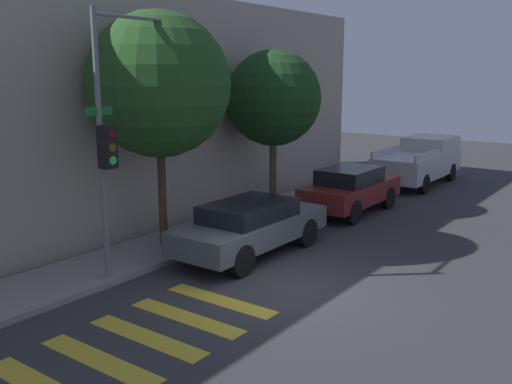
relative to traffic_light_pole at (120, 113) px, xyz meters
name	(u,v)px	position (x,y,z in m)	size (l,w,h in m)	color
ground_plane	(288,290)	(1.49, -3.37, -3.72)	(60.00, 60.00, 0.00)	#333335
sidewalk	(150,251)	(1.49, 0.85, -3.65)	(26.00, 2.06, 0.14)	gray
building_row	(39,113)	(1.49, 5.28, -0.30)	(26.00, 6.00, 6.84)	#A89E8E
crosswalk	(147,337)	(-1.85, -2.57, -3.72)	(4.55, 2.60, 0.00)	gold
traffic_light_pole	(120,113)	(0.00, 0.00, 0.00)	(2.72, 0.56, 5.89)	slate
sedan_near_corner	(251,225)	(2.97, -1.27, -2.95)	(4.63, 1.80, 1.40)	#4C5156
sedan_middle	(351,189)	(8.49, -1.27, -2.91)	(4.23, 1.75, 1.52)	maroon
pickup_truck	(420,160)	(14.79, -1.27, -2.75)	(5.23, 2.01, 1.87)	#BCBCC1
tree_near_corner	(159,85)	(1.98, 0.84, 0.55)	(3.64, 3.64, 6.10)	#42301E
tree_midblock	(273,98)	(7.03, 0.84, 0.04)	(3.07, 3.07, 5.31)	brown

